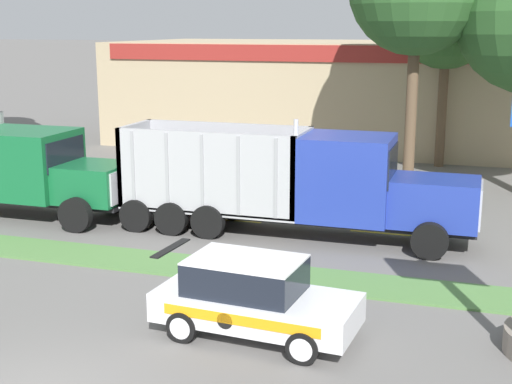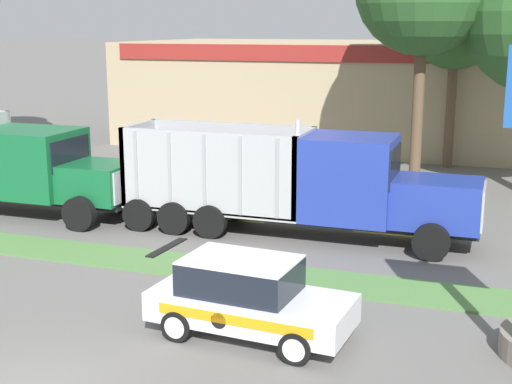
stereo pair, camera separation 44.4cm
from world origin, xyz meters
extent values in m
cube|color=#517F42|center=(0.00, 7.47, 0.03)|extent=(120.00, 1.73, 0.06)
cube|color=yellow|center=(-6.24, 12.34, 0.00)|extent=(2.40, 0.14, 0.01)
cube|color=yellow|center=(-0.84, 12.34, 0.00)|extent=(2.40, 0.14, 0.01)
cube|color=yellow|center=(4.56, 12.34, 0.00)|extent=(2.40, 0.14, 0.01)
cube|color=black|center=(1.76, 11.29, 0.61)|extent=(10.96, 1.27, 0.18)
cube|color=#23389E|center=(5.98, 11.29, 1.39)|extent=(2.52, 1.90, 1.38)
cube|color=#B7B7BC|center=(7.27, 11.29, 1.39)|extent=(0.06, 1.62, 1.17)
cube|color=#23389E|center=(3.40, 11.29, 1.96)|extent=(2.63, 2.32, 2.51)
cube|color=black|center=(4.73, 11.29, 2.40)|extent=(0.04, 1.97, 1.13)
cylinder|color=silver|center=(1.98, 10.54, 2.85)|extent=(0.14, 0.14, 1.78)
cube|color=#ADADB2|center=(-0.82, 11.29, 0.76)|extent=(5.80, 2.32, 0.12)
cube|color=#ADADB2|center=(2.00, 11.29, 2.02)|extent=(0.16, 2.32, 2.52)
cube|color=#ADADB2|center=(-3.64, 11.29, 2.02)|extent=(0.16, 2.32, 2.52)
cube|color=#ADADB2|center=(-0.82, 10.22, 2.02)|extent=(5.80, 0.16, 2.52)
cube|color=#ADADB2|center=(-0.82, 12.37, 2.02)|extent=(5.80, 0.16, 2.52)
cube|color=#99999E|center=(-3.14, 10.12, 2.02)|extent=(0.10, 0.04, 2.40)
cube|color=#99999E|center=(-1.98, 10.12, 2.02)|extent=(0.10, 0.04, 2.40)
cube|color=#99999E|center=(-0.82, 10.12, 2.02)|extent=(0.10, 0.04, 2.40)
cube|color=#99999E|center=(0.34, 10.12, 2.02)|extent=(0.10, 0.04, 2.40)
cube|color=#99999E|center=(1.50, 10.12, 2.02)|extent=(0.10, 0.04, 2.40)
cylinder|color=black|center=(5.98, 10.16, 0.52)|extent=(1.04, 0.30, 1.04)
cylinder|color=black|center=(5.98, 12.43, 0.52)|extent=(1.04, 0.30, 1.04)
cylinder|color=black|center=(-3.12, 10.16, 0.52)|extent=(1.04, 0.30, 1.04)
cylinder|color=black|center=(-3.12, 12.43, 0.52)|extent=(1.04, 0.30, 1.04)
cylinder|color=black|center=(-1.90, 10.16, 0.52)|extent=(1.04, 0.30, 1.04)
cylinder|color=black|center=(-1.90, 12.43, 0.52)|extent=(1.04, 0.30, 1.04)
cylinder|color=black|center=(-0.67, 10.16, 0.52)|extent=(1.04, 0.30, 1.04)
cylinder|color=black|center=(-0.67, 12.43, 0.52)|extent=(1.04, 0.30, 1.04)
cube|color=#146033|center=(-4.91, 10.77, 1.35)|extent=(2.11, 2.11, 1.23)
cube|color=#B7B7BC|center=(-3.82, 10.77, 1.35)|extent=(0.06, 1.80, 1.04)
cube|color=#146033|center=(-7.61, 10.77, 1.85)|extent=(3.28, 2.57, 2.24)
cube|color=black|center=(-5.95, 10.77, 2.24)|extent=(0.04, 2.19, 1.01)
cylinder|color=black|center=(-4.91, 9.51, 0.56)|extent=(1.11, 0.30, 1.11)
cylinder|color=black|center=(-4.91, 12.04, 0.56)|extent=(1.11, 0.30, 1.11)
cube|color=white|center=(2.92, 3.85, 0.64)|extent=(4.35, 2.14, 0.62)
cube|color=black|center=(2.66, 3.87, 1.29)|extent=(2.44, 1.77, 0.68)
cube|color=white|center=(2.66, 3.87, 1.65)|extent=(2.44, 1.77, 0.04)
cube|color=black|center=(0.91, 4.01, 1.69)|extent=(0.31, 1.46, 0.03)
cube|color=orange|center=(2.84, 2.94, 0.70)|extent=(3.37, 0.28, 0.22)
cylinder|color=black|center=(2.53, 2.96, 0.64)|extent=(0.34, 0.03, 0.34)
cylinder|color=black|center=(4.15, 2.89, 0.33)|extent=(0.67, 0.25, 0.66)
cylinder|color=silver|center=(4.14, 2.78, 0.33)|extent=(0.46, 0.05, 0.46)
cylinder|color=black|center=(4.29, 4.62, 0.33)|extent=(0.67, 0.25, 0.66)
cylinder|color=silver|center=(4.30, 4.72, 0.33)|extent=(0.46, 0.05, 0.46)
cylinder|color=black|center=(1.54, 3.09, 0.33)|extent=(0.67, 0.25, 0.66)
cylinder|color=silver|center=(1.54, 2.99, 0.33)|extent=(0.46, 0.05, 0.46)
cylinder|color=black|center=(1.68, 4.82, 0.33)|extent=(0.67, 0.25, 0.66)
cylinder|color=silver|center=(1.69, 4.93, 0.33)|extent=(0.46, 0.05, 0.46)
cube|color=tan|center=(5.15, 30.75, 2.77)|extent=(35.84, 12.00, 5.54)
cube|color=maroon|center=(5.15, 24.70, 5.09)|extent=(34.05, 0.10, 0.80)
cylinder|color=brown|center=(4.46, 18.79, 3.21)|extent=(0.44, 0.44, 6.42)
cylinder|color=brown|center=(5.33, 24.26, 2.73)|extent=(0.44, 0.44, 5.46)
sphere|color=#2D5B28|center=(5.33, 24.26, 6.67)|extent=(4.40, 4.40, 4.40)
camera|label=1|loc=(7.16, -9.45, 6.37)|focal=50.00mm
camera|label=2|loc=(7.59, -9.31, 6.37)|focal=50.00mm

